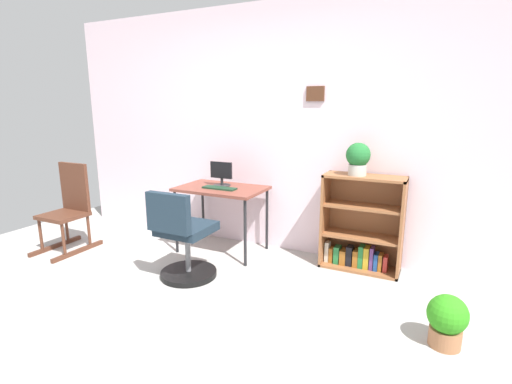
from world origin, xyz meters
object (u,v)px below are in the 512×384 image
Objects in this scene: rocking_chair at (69,207)px; potted_plant_on_shelf at (358,158)px; potted_plant_floor at (447,320)px; office_chair at (183,241)px; desk at (221,193)px; keyboard at (219,188)px; bookshelf_low at (362,228)px; monitor at (221,175)px.

potted_plant_on_shelf is (2.93, 0.83, 0.62)m from rocking_chair.
office_chair is at bearing 178.11° from potted_plant_floor.
desk is 0.81m from office_chair.
rocking_chair is at bearing -159.48° from keyboard.
keyboard is 1.20× the size of potted_plant_on_shelf.
keyboard is 0.40× the size of bookshelf_low.
monitor is 0.19m from keyboard.
monitor is at bearing -174.05° from bookshelf_low.
rocking_chair is at bearing -154.33° from monitor.
monitor is at bearing 158.35° from potted_plant_floor.
potted_plant_on_shelf is 0.85× the size of potted_plant_floor.
desk is at bearing 107.66° from keyboard.
desk is 0.11m from keyboard.
monitor is at bearing 117.80° from desk.
potted_plant_on_shelf is (-0.06, -0.06, 0.69)m from bookshelf_low.
rocking_chair reaches higher than office_chair.
keyboard is at bearing 20.52° from rocking_chair.
keyboard is 1.42m from potted_plant_on_shelf.
rocking_chair is 3.77m from potted_plant_floor.
bookshelf_low is (2.99, 0.88, -0.07)m from rocking_chair.
potted_plant_on_shelf reaches higher than desk.
monitor is 0.95m from office_chair.
monitor is 1.72m from rocking_chair.
potted_plant_floor is (2.21, -0.83, -0.46)m from desk.
bookshelf_low reaches higher than desk.
desk is at bearing 159.42° from potted_plant_floor.
potted_plant_on_shelf is (1.34, 0.92, 0.73)m from office_chair.
potted_plant_on_shelf reaches higher than office_chair.
office_chair is 2.79× the size of potted_plant_on_shelf.
bookshelf_low is 2.57× the size of potted_plant_floor.
desk is 1.08× the size of office_chair.
rocking_chair is (-1.52, -0.73, -0.36)m from monitor.
rocking_chair is at bearing 176.81° from office_chair.
monitor is (-0.03, 0.06, 0.19)m from desk.
rocking_chair is at bearing -156.63° from desk.
potted_plant_floor is (0.83, -0.99, -0.90)m from potted_plant_on_shelf.
office_chair is at bearing -145.58° from potted_plant_on_shelf.
office_chair is at bearing -86.54° from desk.
keyboard is at bearing 91.72° from office_chair.
keyboard is at bearing -67.82° from monitor.
bookshelf_low is (1.48, 0.15, -0.43)m from monitor.
monitor is 2.49m from potted_plant_floor.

